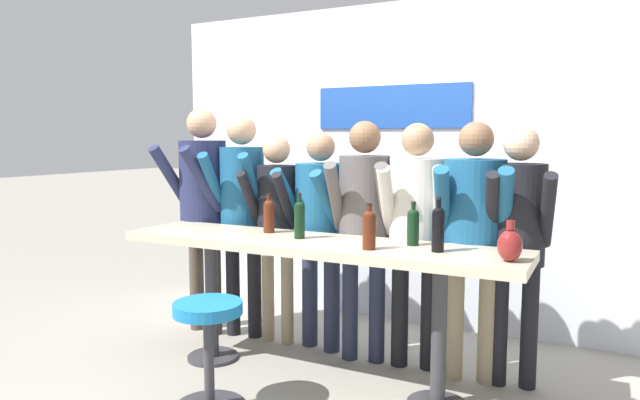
% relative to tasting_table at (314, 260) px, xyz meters
% --- Properties ---
extents(ground_plane, '(40.00, 40.00, 0.00)m').
position_rel_tasting_table_xyz_m(ground_plane, '(0.00, 0.00, -0.80)').
color(ground_plane, gray).
extents(back_wall, '(4.26, 0.12, 2.71)m').
position_rel_tasting_table_xyz_m(back_wall, '(0.00, 1.49, 0.56)').
color(back_wall, silver).
rests_on(back_wall, ground_plane).
extents(tasting_table, '(2.66, 0.59, 0.93)m').
position_rel_tasting_table_xyz_m(tasting_table, '(0.00, 0.00, 0.00)').
color(tasting_table, beige).
rests_on(tasting_table, ground_plane).
extents(bar_stool, '(0.42, 0.42, 0.64)m').
position_rel_tasting_table_xyz_m(bar_stool, '(-0.36, -0.63, -0.37)').
color(bar_stool, '#333338').
rests_on(bar_stool, ground_plane).
extents(person_far_left, '(0.50, 0.62, 1.82)m').
position_rel_tasting_table_xyz_m(person_far_left, '(-1.24, 0.44, 0.33)').
color(person_far_left, '#473D33').
rests_on(person_far_left, ground_plane).
extents(person_left, '(0.47, 0.58, 1.76)m').
position_rel_tasting_table_xyz_m(person_left, '(-0.90, 0.50, 0.30)').
color(person_left, black).
rests_on(person_left, ground_plane).
extents(person_center_left, '(0.39, 0.50, 1.60)m').
position_rel_tasting_table_xyz_m(person_center_left, '(-0.58, 0.50, 0.20)').
color(person_center_left, gray).
rests_on(person_center_left, ground_plane).
extents(person_center, '(0.50, 0.59, 1.63)m').
position_rel_tasting_table_xyz_m(person_center, '(-0.23, 0.53, 0.20)').
color(person_center, '#23283D').
rests_on(person_center, ground_plane).
extents(person_center_right, '(0.48, 0.59, 1.70)m').
position_rel_tasting_table_xyz_m(person_center_right, '(0.16, 0.46, 0.26)').
color(person_center_right, '#23283D').
rests_on(person_center_right, ground_plane).
extents(person_right, '(0.50, 0.59, 1.68)m').
position_rel_tasting_table_xyz_m(person_right, '(0.52, 0.51, 0.24)').
color(person_right, black).
rests_on(person_right, ground_plane).
extents(person_far_right, '(0.52, 0.61, 1.69)m').
position_rel_tasting_table_xyz_m(person_far_right, '(0.91, 0.46, 0.24)').
color(person_far_right, gray).
rests_on(person_far_right, ground_plane).
extents(person_rightmost, '(0.44, 0.55, 1.66)m').
position_rel_tasting_table_xyz_m(person_rightmost, '(1.18, 0.49, 0.23)').
color(person_rightmost, black).
rests_on(person_rightmost, ground_plane).
extents(wine_bottle_0, '(0.07, 0.07, 0.32)m').
position_rel_tasting_table_xyz_m(wine_bottle_0, '(0.81, -0.01, 0.28)').
color(wine_bottle_0, black).
rests_on(wine_bottle_0, tasting_table).
extents(wine_bottle_1, '(0.07, 0.07, 0.27)m').
position_rel_tasting_table_xyz_m(wine_bottle_1, '(0.62, 0.12, 0.26)').
color(wine_bottle_1, black).
rests_on(wine_bottle_1, tasting_table).
extents(wine_bottle_2, '(0.08, 0.08, 0.27)m').
position_rel_tasting_table_xyz_m(wine_bottle_2, '(-0.41, 0.12, 0.26)').
color(wine_bottle_2, '#4C1E0F').
rests_on(wine_bottle_2, tasting_table).
extents(wine_bottle_3, '(0.08, 0.08, 0.27)m').
position_rel_tasting_table_xyz_m(wine_bottle_3, '(0.43, -0.12, 0.26)').
color(wine_bottle_3, '#4C1E0F').
rests_on(wine_bottle_3, tasting_table).
extents(wine_bottle_4, '(0.07, 0.07, 0.30)m').
position_rel_tasting_table_xyz_m(wine_bottle_4, '(-0.11, 0.02, 0.27)').
color(wine_bottle_4, black).
rests_on(wine_bottle_4, tasting_table).
extents(decorative_vase, '(0.13, 0.13, 0.22)m').
position_rel_tasting_table_xyz_m(decorative_vase, '(1.22, -0.09, 0.22)').
color(decorative_vase, maroon).
rests_on(decorative_vase, tasting_table).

